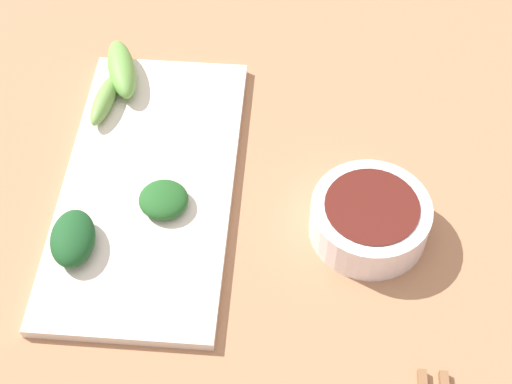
{
  "coord_description": "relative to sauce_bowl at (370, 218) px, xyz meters",
  "views": [
    {
      "loc": [
        -0.06,
        0.49,
        0.68
      ],
      "look_at": [
        -0.03,
        0.01,
        0.05
      ],
      "focal_mm": 53.3,
      "sensor_mm": 36.0,
      "label": 1
    }
  ],
  "objects": [
    {
      "name": "sauce_bowl",
      "position": [
        0.0,
        0.0,
        0.0
      ],
      "size": [
        0.12,
        0.12,
        0.05
      ],
      "color": "white",
      "rests_on": "tabletop"
    },
    {
      "name": "broccoli_leafy_3",
      "position": [
        0.21,
        -0.01,
        -0.0
      ],
      "size": [
        0.07,
        0.07,
        0.02
      ],
      "primitive_type": "ellipsoid",
      "rotation": [
        0.0,
        0.0,
        -0.35
      ],
      "color": "#215822",
      "rests_on": "serving_plate"
    },
    {
      "name": "broccoli_stalk_1",
      "position": [
        0.3,
        -0.15,
        -0.0
      ],
      "size": [
        0.03,
        0.08,
        0.02
      ],
      "primitive_type": "ellipsoid",
      "rotation": [
        0.0,
        0.0,
        -0.11
      ],
      "color": "#6EA249",
      "rests_on": "serving_plate"
    },
    {
      "name": "broccoli_stalk_2",
      "position": [
        0.29,
        -0.19,
        0.0
      ],
      "size": [
        0.06,
        0.1,
        0.03
      ],
      "primitive_type": "ellipsoid",
      "rotation": [
        0.0,
        0.0,
        0.32
      ],
      "color": "#69A547",
      "rests_on": "serving_plate"
    },
    {
      "name": "broccoli_leafy_0",
      "position": [
        0.3,
        0.05,
        0.0
      ],
      "size": [
        0.05,
        0.07,
        0.03
      ],
      "primitive_type": "ellipsoid",
      "rotation": [
        0.0,
        0.0,
        0.14
      ],
      "color": "#194B21",
      "rests_on": "serving_plate"
    },
    {
      "name": "serving_plate",
      "position": [
        0.24,
        -0.04,
        -0.02
      ],
      "size": [
        0.18,
        0.38,
        0.01
      ],
      "primitive_type": "cube",
      "color": "silver",
      "rests_on": "tabletop"
    },
    {
      "name": "tabletop",
      "position": [
        0.14,
        -0.03,
        -0.03
      ],
      "size": [
        2.1,
        2.1,
        0.02
      ],
      "primitive_type": "cube",
      "color": "#A47652",
      "rests_on": "ground"
    }
  ]
}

